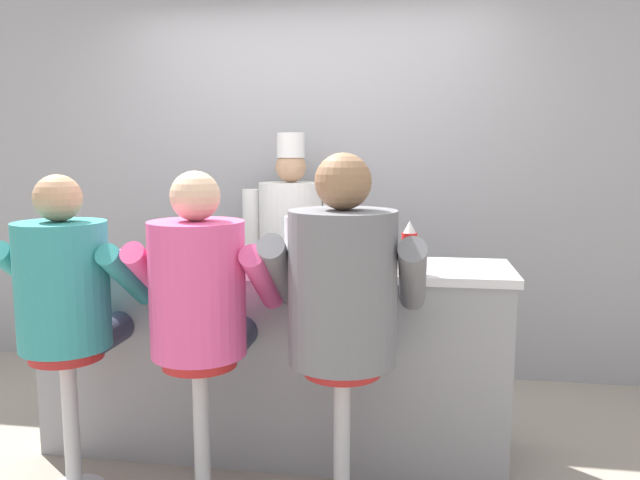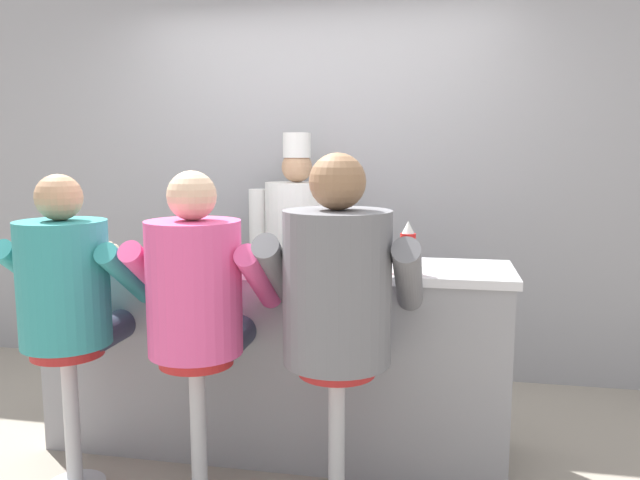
% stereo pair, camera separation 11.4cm
% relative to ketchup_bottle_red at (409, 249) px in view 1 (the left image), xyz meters
% --- Properties ---
extents(ground_plane, '(20.00, 20.00, 0.00)m').
position_rel_ketchup_bottle_red_xyz_m(ground_plane, '(-0.68, -0.09, -1.08)').
color(ground_plane, '#9E9384').
extents(wall_back, '(10.00, 0.06, 2.70)m').
position_rel_ketchup_bottle_red_xyz_m(wall_back, '(-0.68, 1.40, 0.27)').
color(wall_back, '#99999E').
rests_on(wall_back, ground_plane).
extents(diner_counter, '(2.33, 0.55, 0.97)m').
position_rel_ketchup_bottle_red_xyz_m(diner_counter, '(-0.68, 0.18, -0.60)').
color(diner_counter, gray).
rests_on(diner_counter, ground_plane).
extents(ketchup_bottle_red, '(0.07, 0.07, 0.24)m').
position_rel_ketchup_bottle_red_xyz_m(ketchup_bottle_red, '(0.00, 0.00, 0.00)').
color(ketchup_bottle_red, red).
rests_on(ketchup_bottle_red, diner_counter).
extents(mustard_bottle_yellow, '(0.06, 0.06, 0.21)m').
position_rel_ketchup_bottle_red_xyz_m(mustard_bottle_yellow, '(-0.16, 0.04, -0.01)').
color(mustard_bottle_yellow, yellow).
rests_on(mustard_bottle_yellow, diner_counter).
extents(hot_sauce_bottle_orange, '(0.04, 0.04, 0.15)m').
position_rel_ketchup_bottle_red_xyz_m(hot_sauce_bottle_orange, '(-0.02, 0.07, -0.04)').
color(hot_sauce_bottle_orange, orange).
rests_on(hot_sauce_bottle_orange, diner_counter).
extents(water_pitcher_clear, '(0.16, 0.14, 0.23)m').
position_rel_ketchup_bottle_red_xyz_m(water_pitcher_clear, '(-0.53, 0.14, 0.01)').
color(water_pitcher_clear, silver).
rests_on(water_pitcher_clear, diner_counter).
extents(breakfast_plate, '(0.26, 0.26, 0.05)m').
position_rel_ketchup_bottle_red_xyz_m(breakfast_plate, '(-0.86, 0.16, -0.10)').
color(breakfast_plate, white).
rests_on(breakfast_plate, diner_counter).
extents(cereal_bowl, '(0.14, 0.14, 0.05)m').
position_rel_ketchup_bottle_red_xyz_m(cereal_bowl, '(-1.11, -0.01, -0.09)').
color(cereal_bowl, white).
rests_on(cereal_bowl, diner_counter).
extents(coffee_mug_white, '(0.14, 0.09, 0.10)m').
position_rel_ketchup_bottle_red_xyz_m(coffee_mug_white, '(-0.33, 0.01, -0.06)').
color(coffee_mug_white, white).
rests_on(coffee_mug_white, diner_counter).
extents(coffee_mug_tan, '(0.14, 0.09, 0.08)m').
position_rel_ketchup_bottle_red_xyz_m(coffee_mug_tan, '(-1.57, 0.15, -0.07)').
color(coffee_mug_tan, beige).
rests_on(coffee_mug_tan, diner_counter).
extents(diner_seated_teal, '(0.59, 0.58, 1.42)m').
position_rel_ketchup_bottle_red_xyz_m(diner_seated_teal, '(-1.46, -0.35, -0.18)').
color(diner_seated_teal, '#B2B5BA').
rests_on(diner_seated_teal, ground_plane).
extents(diner_seated_pink, '(0.60, 0.59, 1.44)m').
position_rel_ketchup_bottle_red_xyz_m(diner_seated_pink, '(-0.86, -0.35, -0.17)').
color(diner_seated_pink, '#B2B5BA').
rests_on(diner_seated_pink, ground_plane).
extents(diner_seated_grey, '(0.66, 0.65, 1.51)m').
position_rel_ketchup_bottle_red_xyz_m(diner_seated_grey, '(-0.25, -0.35, -0.14)').
color(diner_seated_grey, '#B2B5BA').
rests_on(diner_seated_grey, ground_plane).
extents(cook_in_whites_near, '(0.64, 0.41, 1.63)m').
position_rel_ketchup_bottle_red_xyz_m(cook_in_whites_near, '(-0.77, 1.10, -0.18)').
color(cook_in_whites_near, '#232328').
rests_on(cook_in_whites_near, ground_plane).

